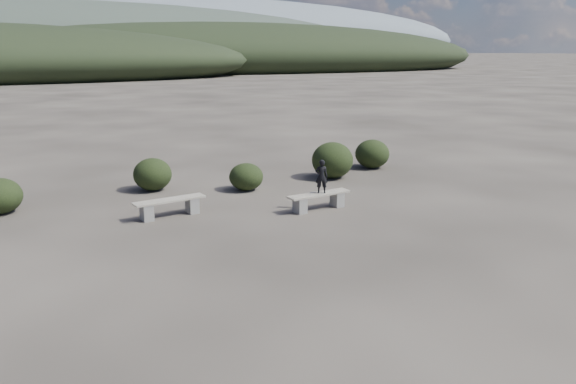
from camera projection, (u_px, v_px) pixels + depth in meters
name	position (u px, v px, depth m)	size (l,w,h in m)	color
ground	(324.00, 295.00, 10.50)	(1200.00, 1200.00, 0.00)	#2A2621
bench_left	(170.00, 206.00, 15.38)	(2.03, 0.76, 0.50)	gray
bench_right	(319.00, 200.00, 16.05)	(1.97, 0.68, 0.48)	gray
seated_person	(321.00, 176.00, 15.92)	(0.35, 0.23, 0.97)	black
shrub_b	(153.00, 174.00, 18.22)	(1.24, 1.24, 1.06)	black
shrub_c	(246.00, 177.00, 18.25)	(1.11, 1.11, 0.89)	black
shrub_d	(332.00, 160.00, 19.95)	(1.47, 1.47, 1.29)	black
shrub_e	(372.00, 154.00, 21.69)	(1.32, 1.32, 1.10)	black
mountain_ridges	(31.00, 38.00, 306.68)	(500.00, 400.00, 56.00)	black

